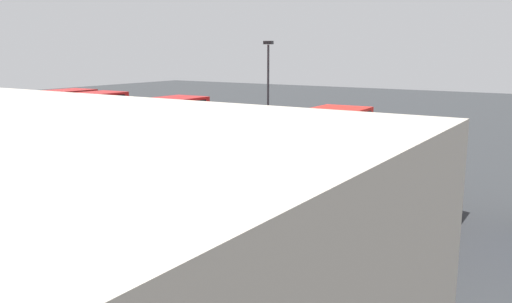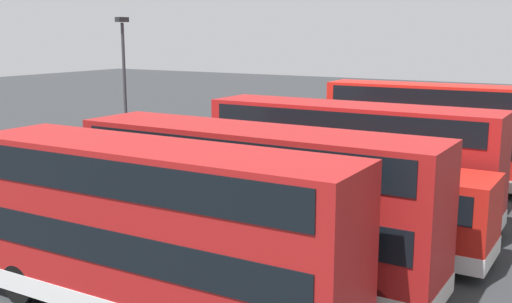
{
  "view_description": "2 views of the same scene",
  "coord_description": "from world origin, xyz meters",
  "px_view_note": "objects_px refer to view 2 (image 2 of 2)",
  "views": [
    {
      "loc": [
        -19.43,
        30.29,
        7.35
      ],
      "look_at": [
        -2.26,
        3.89,
        1.29
      ],
      "focal_mm": 36.97,
      "sensor_mm": 36.0,
      "label": 1
    },
    {
      "loc": [
        23.99,
        19.13,
        7.27
      ],
      "look_at": [
        -0.89,
        4.22,
        1.62
      ],
      "focal_mm": 43.01,
      "sensor_mm": 36.0,
      "label": 2
    }
  ],
  "objects_px": {
    "bus_double_decker_seventh": "(254,199)",
    "bus_single_deck_near_end": "(447,130)",
    "lamp_post_tall": "(125,84)",
    "bus_single_deck_sixth": "(320,198)",
    "bus_single_deck_fourth": "(370,161)",
    "bus_double_decker_second": "(425,123)",
    "box_truck_blue": "(443,112)",
    "car_hatchback_silver": "(265,142)",
    "bus_double_decker_far_end": "(157,228)",
    "bus_single_deck_third": "(409,150)",
    "bus_double_decker_fifth": "(350,158)"
  },
  "relations": [
    {
      "from": "bus_double_decker_second",
      "to": "bus_double_decker_far_end",
      "type": "bearing_deg",
      "value": -1.78
    },
    {
      "from": "bus_double_decker_second",
      "to": "bus_single_deck_fourth",
      "type": "distance_m",
      "value": 7.22
    },
    {
      "from": "bus_double_decker_seventh",
      "to": "box_truck_blue",
      "type": "xyz_separation_m",
      "value": [
        -29.37,
        -1.88,
        -0.74
      ]
    },
    {
      "from": "bus_single_deck_fourth",
      "to": "bus_double_decker_fifth",
      "type": "height_order",
      "value": "bus_double_decker_fifth"
    },
    {
      "from": "box_truck_blue",
      "to": "lamp_post_tall",
      "type": "xyz_separation_m",
      "value": [
        21.12,
        -10.72,
        2.98
      ]
    },
    {
      "from": "bus_single_deck_fourth",
      "to": "box_truck_blue",
      "type": "xyz_separation_m",
      "value": [
        -18.57,
        -1.48,
        0.08
      ]
    },
    {
      "from": "bus_single_deck_near_end",
      "to": "bus_double_decker_seventh",
      "type": "xyz_separation_m",
      "value": [
        21.52,
        -0.36,
        0.83
      ]
    },
    {
      "from": "bus_double_decker_second",
      "to": "car_hatchback_silver",
      "type": "distance_m",
      "value": 9.64
    },
    {
      "from": "bus_double_decker_fifth",
      "to": "bus_double_decker_far_end",
      "type": "bearing_deg",
      "value": -4.17
    },
    {
      "from": "bus_single_deck_third",
      "to": "bus_single_deck_sixth",
      "type": "bearing_deg",
      "value": 0.22
    },
    {
      "from": "lamp_post_tall",
      "to": "car_hatchback_silver",
      "type": "bearing_deg",
      "value": 159.97
    },
    {
      "from": "bus_single_deck_near_end",
      "to": "bus_double_decker_fifth",
      "type": "relative_size",
      "value": 0.97
    },
    {
      "from": "bus_single_deck_sixth",
      "to": "car_hatchback_silver",
      "type": "bearing_deg",
      "value": -143.3
    },
    {
      "from": "car_hatchback_silver",
      "to": "bus_single_deck_near_end",
      "type": "bearing_deg",
      "value": 114.96
    },
    {
      "from": "bus_single_deck_near_end",
      "to": "bus_single_deck_fourth",
      "type": "height_order",
      "value": "same"
    },
    {
      "from": "bus_double_decker_seventh",
      "to": "bus_double_decker_second",
      "type": "bearing_deg",
      "value": 179.97
    },
    {
      "from": "bus_single_deck_third",
      "to": "bus_double_decker_seventh",
      "type": "bearing_deg",
      "value": -1.18
    },
    {
      "from": "bus_single_deck_third",
      "to": "car_hatchback_silver",
      "type": "height_order",
      "value": "bus_single_deck_third"
    },
    {
      "from": "bus_single_deck_third",
      "to": "lamp_post_tall",
      "type": "bearing_deg",
      "value": -64.98
    },
    {
      "from": "bus_single_deck_sixth",
      "to": "lamp_post_tall",
      "type": "relative_size",
      "value": 1.45
    },
    {
      "from": "bus_single_deck_near_end",
      "to": "box_truck_blue",
      "type": "relative_size",
      "value": 1.4
    },
    {
      "from": "lamp_post_tall",
      "to": "bus_single_deck_sixth",
      "type": "bearing_deg",
      "value": 71.38
    },
    {
      "from": "bus_single_deck_sixth",
      "to": "lamp_post_tall",
      "type": "distance_m",
      "value": 13.99
    },
    {
      "from": "bus_single_deck_third",
      "to": "box_truck_blue",
      "type": "height_order",
      "value": "box_truck_blue"
    },
    {
      "from": "bus_double_decker_second",
      "to": "bus_single_deck_third",
      "type": "height_order",
      "value": "bus_double_decker_second"
    },
    {
      "from": "bus_single_deck_near_end",
      "to": "box_truck_blue",
      "type": "height_order",
      "value": "box_truck_blue"
    },
    {
      "from": "bus_single_deck_near_end",
      "to": "bus_single_deck_sixth",
      "type": "distance_m",
      "value": 17.63
    },
    {
      "from": "bus_double_decker_fifth",
      "to": "box_truck_blue",
      "type": "height_order",
      "value": "bus_double_decker_fifth"
    },
    {
      "from": "bus_single_deck_third",
      "to": "car_hatchback_silver",
      "type": "distance_m",
      "value": 10.12
    },
    {
      "from": "bus_single_deck_third",
      "to": "bus_single_deck_fourth",
      "type": "height_order",
      "value": "same"
    },
    {
      "from": "bus_single_deck_sixth",
      "to": "car_hatchback_silver",
      "type": "relative_size",
      "value": 2.61
    },
    {
      "from": "bus_single_deck_near_end",
      "to": "lamp_post_tall",
      "type": "distance_m",
      "value": 18.8
    },
    {
      "from": "bus_single_deck_fourth",
      "to": "car_hatchback_silver",
      "type": "distance_m",
      "value": 10.97
    },
    {
      "from": "bus_double_decker_second",
      "to": "box_truck_blue",
      "type": "height_order",
      "value": "bus_double_decker_second"
    },
    {
      "from": "bus_double_decker_second",
      "to": "bus_single_deck_sixth",
      "type": "height_order",
      "value": "bus_double_decker_second"
    },
    {
      "from": "bus_double_decker_second",
      "to": "bus_double_decker_seventh",
      "type": "distance_m",
      "value": 17.96
    },
    {
      "from": "bus_double_decker_seventh",
      "to": "bus_single_deck_near_end",
      "type": "bearing_deg",
      "value": 179.05
    },
    {
      "from": "bus_single_deck_third",
      "to": "lamp_post_tall",
      "type": "height_order",
      "value": "lamp_post_tall"
    },
    {
      "from": "bus_single_deck_sixth",
      "to": "lamp_post_tall",
      "type": "bearing_deg",
      "value": -108.62
    },
    {
      "from": "bus_single_deck_third",
      "to": "bus_single_deck_near_end",
      "type": "bearing_deg",
      "value": 179.51
    },
    {
      "from": "bus_single_deck_fourth",
      "to": "lamp_post_tall",
      "type": "distance_m",
      "value": 12.84
    },
    {
      "from": "bus_single_deck_near_end",
      "to": "bus_double_decker_seventh",
      "type": "height_order",
      "value": "bus_double_decker_seventh"
    },
    {
      "from": "bus_single_deck_near_end",
      "to": "box_truck_blue",
      "type": "distance_m",
      "value": 8.16
    },
    {
      "from": "bus_double_decker_second",
      "to": "bus_double_decker_far_end",
      "type": "distance_m",
      "value": 21.57
    },
    {
      "from": "car_hatchback_silver",
      "to": "bus_double_decker_far_end",
      "type": "bearing_deg",
      "value": 23.06
    },
    {
      "from": "bus_double_decker_seventh",
      "to": "bus_double_decker_far_end",
      "type": "bearing_deg",
      "value": -10.41
    },
    {
      "from": "bus_double_decker_second",
      "to": "bus_double_decker_far_end",
      "type": "relative_size",
      "value": 0.99
    },
    {
      "from": "bus_single_deck_sixth",
      "to": "bus_double_decker_second",
      "type": "bearing_deg",
      "value": -178.68
    },
    {
      "from": "bus_single_deck_near_end",
      "to": "bus_double_decker_far_end",
      "type": "xyz_separation_m",
      "value": [
        25.12,
        -1.02,
        0.83
      ]
    },
    {
      "from": "bus_double_decker_seventh",
      "to": "bus_double_decker_far_end",
      "type": "height_order",
      "value": "same"
    }
  ]
}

